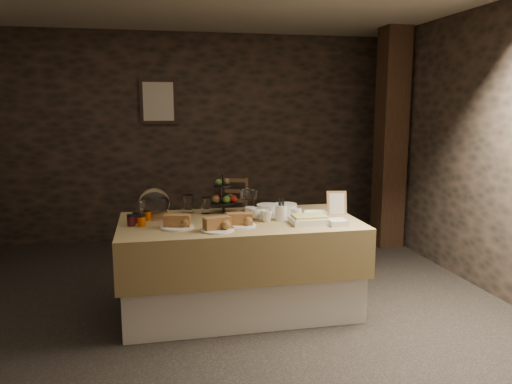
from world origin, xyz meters
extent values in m
cube|color=black|center=(0.00, 0.00, 0.00)|extent=(5.50, 5.00, 0.01)
cube|color=black|center=(0.00, 2.50, 1.30)|extent=(5.50, 0.02, 2.60)
cube|color=black|center=(0.00, -2.50, 1.30)|extent=(5.50, 0.02, 2.60)
cube|color=black|center=(2.75, 0.00, 1.30)|extent=(0.02, 5.00, 2.60)
cube|color=silver|center=(0.44, 0.03, 0.36)|extent=(1.87, 0.96, 0.73)
cube|color=olive|center=(0.44, 0.03, 0.57)|extent=(1.94, 1.03, 0.39)
cube|color=brown|center=(0.72, 2.19, 0.20)|extent=(0.48, 0.47, 0.04)
cube|color=brown|center=(0.72, 2.34, 0.62)|extent=(0.33, 0.16, 0.35)
cube|color=black|center=(2.55, 1.60, 1.30)|extent=(0.30, 0.30, 2.60)
cube|color=#31221A|center=(-0.15, 2.47, 1.75)|extent=(0.45, 0.03, 0.55)
cube|color=beige|center=(-0.15, 2.45, 1.75)|extent=(0.37, 0.01, 0.47)
cylinder|color=white|center=(0.71, 0.14, 0.82)|extent=(0.19, 0.19, 0.10)
cylinder|color=white|center=(0.88, 0.21, 0.81)|extent=(0.20, 0.20, 0.08)
cylinder|color=white|center=(0.78, -0.04, 0.83)|extent=(0.10, 0.10, 0.12)
imported|color=white|center=(0.58, 0.05, 0.81)|extent=(0.14, 0.14, 0.09)
imported|color=white|center=(0.65, -0.06, 0.82)|extent=(0.12, 0.12, 0.09)
cylinder|color=white|center=(0.54, 0.09, 0.82)|extent=(0.09, 0.09, 0.09)
cylinder|color=white|center=(0.91, -0.03, 0.81)|extent=(0.08, 0.08, 0.09)
imported|color=white|center=(1.08, 0.00, 0.79)|extent=(0.24, 0.24, 0.05)
cylinder|color=brown|center=(-0.24, 0.29, 0.78)|extent=(0.26, 0.26, 0.01)
cylinder|color=brown|center=(-0.24, 0.29, 0.82)|extent=(0.22, 0.22, 0.07)
sphere|color=white|center=(-0.24, 0.29, 0.89)|extent=(0.26, 0.26, 0.26)
cylinder|color=black|center=(0.36, 0.37, 0.94)|extent=(0.02, 0.02, 0.34)
cylinder|color=black|center=(0.36, 0.37, 0.86)|extent=(0.24, 0.24, 0.01)
cylinder|color=black|center=(0.36, 0.37, 1.01)|extent=(0.17, 0.17, 0.01)
sphere|color=#4B7928|center=(0.42, 0.40, 0.89)|extent=(0.07, 0.07, 0.07)
sphere|color=maroon|center=(0.31, 0.41, 0.89)|extent=(0.07, 0.07, 0.07)
sphere|color=#4B7928|center=(0.38, 0.31, 0.89)|extent=(0.07, 0.07, 0.07)
sphere|color=brown|center=(0.29, 0.34, 0.89)|extent=(0.07, 0.07, 0.07)
sphere|color=maroon|center=(0.44, 0.33, 0.89)|extent=(0.07, 0.07, 0.07)
cylinder|color=white|center=(-0.07, -0.13, 0.78)|extent=(0.26, 0.26, 0.01)
cube|color=brown|center=(-0.07, -0.13, 0.83)|extent=(0.21, 0.13, 0.09)
cylinder|color=white|center=(0.22, -0.28, 0.78)|extent=(0.26, 0.26, 0.01)
cube|color=brown|center=(0.22, -0.28, 0.83)|extent=(0.22, 0.14, 0.09)
cylinder|color=white|center=(0.41, -0.17, 0.78)|extent=(0.26, 0.26, 0.01)
cube|color=brown|center=(0.41, -0.17, 0.83)|extent=(0.21, 0.11, 0.09)
cylinder|color=#4D141E|center=(-0.38, 0.11, 0.81)|extent=(0.06, 0.06, 0.07)
cylinder|color=#D95307|center=(-0.34, -0.02, 0.81)|extent=(0.06, 0.06, 0.07)
cylinder|color=#4D141E|center=(-0.42, 0.01, 0.81)|extent=(0.06, 0.06, 0.07)
cylinder|color=#D95307|center=(-0.30, 0.18, 0.81)|extent=(0.06, 0.06, 0.07)
cube|color=white|center=(0.97, -0.20, 0.79)|extent=(0.30, 0.22, 0.05)
cube|color=#C9C164|center=(0.97, -0.20, 0.83)|extent=(0.26, 0.18, 0.02)
cube|color=white|center=(1.17, -0.29, 0.79)|extent=(0.14, 0.14, 0.04)
cube|color=brown|center=(1.31, 0.11, 0.86)|extent=(0.18, 0.10, 0.22)
cylinder|color=white|center=(0.05, 0.40, 0.85)|extent=(0.10, 0.10, 0.16)
cylinder|color=white|center=(0.20, 0.36, 0.84)|extent=(0.09, 0.09, 0.14)
camera|label=1|loc=(-0.24, -3.91, 1.70)|focal=35.00mm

